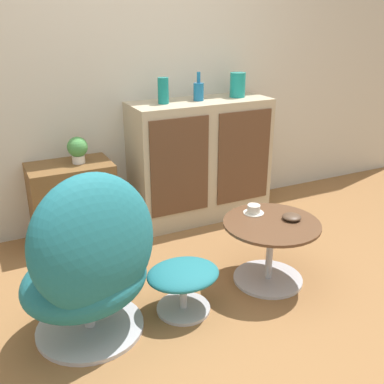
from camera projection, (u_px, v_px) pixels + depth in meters
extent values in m
plane|color=olive|center=(220.00, 320.00, 2.56)|extent=(12.00, 12.00, 0.00)
cube|color=beige|center=(121.00, 60.00, 3.39)|extent=(6.40, 0.06, 2.60)
cube|color=tan|center=(200.00, 160.00, 3.71)|extent=(1.14, 0.43, 0.99)
cube|color=brown|center=(180.00, 167.00, 3.39)|extent=(0.48, 0.01, 0.75)
cube|color=brown|center=(244.00, 157.00, 3.63)|extent=(0.48, 0.01, 0.75)
cube|color=brown|center=(73.00, 203.00, 3.37)|extent=(0.60, 0.38, 0.61)
cylinder|color=beige|center=(80.00, 218.00, 3.22)|extent=(0.18, 0.01, 0.18)
cylinder|color=#B7B7BC|center=(91.00, 327.00, 2.49)|extent=(0.59, 0.59, 0.02)
cylinder|color=#B7B7BC|center=(89.00, 315.00, 2.46)|extent=(0.06, 0.06, 0.13)
ellipsoid|color=#1E6B75|center=(86.00, 280.00, 2.37)|extent=(0.84, 0.77, 0.33)
ellipsoid|color=#1E6B75|center=(95.00, 242.00, 2.19)|extent=(0.79, 0.62, 0.73)
cylinder|color=#B7B7BC|center=(183.00, 308.00, 2.65)|extent=(0.32, 0.32, 0.02)
cylinder|color=#B7B7BC|center=(183.00, 294.00, 2.61)|extent=(0.04, 0.04, 0.18)
ellipsoid|color=#1E6B75|center=(183.00, 274.00, 2.56)|extent=(0.43, 0.36, 0.09)
cylinder|color=#B7B7BC|center=(268.00, 278.00, 2.94)|extent=(0.45, 0.45, 0.02)
cylinder|color=#B7B7BC|center=(270.00, 252.00, 2.87)|extent=(0.04, 0.04, 0.38)
cylinder|color=brown|center=(272.00, 224.00, 2.79)|extent=(0.61, 0.61, 0.02)
cylinder|color=#147A75|center=(163.00, 91.00, 3.36)|extent=(0.08, 0.08, 0.19)
cylinder|color=#196699|center=(199.00, 92.00, 3.50)|extent=(0.08, 0.08, 0.14)
cylinder|color=#196699|center=(199.00, 77.00, 3.46)|extent=(0.03, 0.03, 0.08)
cylinder|color=teal|center=(238.00, 85.00, 3.63)|extent=(0.13, 0.13, 0.20)
cylinder|color=silver|center=(79.00, 159.00, 3.28)|extent=(0.09, 0.09, 0.06)
sphere|color=#478E47|center=(77.00, 147.00, 3.24)|extent=(0.15, 0.15, 0.15)
cylinder|color=silver|center=(254.00, 213.00, 2.91)|extent=(0.13, 0.13, 0.01)
cylinder|color=silver|center=(254.00, 209.00, 2.90)|extent=(0.08, 0.08, 0.06)
ellipsoid|color=#4C3828|center=(292.00, 217.00, 2.82)|extent=(0.12, 0.12, 0.04)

